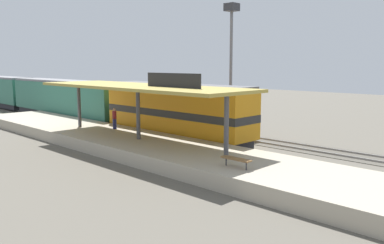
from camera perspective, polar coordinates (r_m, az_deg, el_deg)
The scene contains 11 objects.
ground_plane at distance 32.97m, azimuth 1.44°, elevation -2.46°, with size 120.00×120.00×0.00m, color #5B564C.
track_near at distance 31.55m, azimuth -1.04°, elevation -2.88°, with size 3.20×110.00×0.16m.
track_far at distance 34.88m, azimuth 4.35°, elevation -1.83°, with size 3.20×110.00×0.16m.
platform at distance 28.49m, azimuth -7.65°, elevation -3.32°, with size 6.00×44.00×0.90m, color #A89E89.
station_canopy at distance 27.89m, azimuth -7.69°, elevation 4.90°, with size 5.20×18.00×4.70m.
platform_bench at distance 20.50m, azimuth 6.34°, elevation -5.32°, with size 0.44×1.70×0.50m.
locomotive at distance 31.93m, azimuth -2.38°, elevation 1.57°, with size 2.93×14.43×4.44m.
passenger_carriage_front at distance 46.65m, azimuth -17.74°, elevation 3.19°, with size 2.90×20.00×4.24m.
freight_car at distance 41.42m, azimuth -5.90°, elevation 2.47°, with size 2.80×12.00×3.54m.
light_mast at distance 37.96m, azimuth 5.66°, elevation 11.66°, with size 1.10×1.10×11.70m.
person_waiting at distance 32.95m, azimuth -11.07°, elevation 0.65°, with size 0.34×0.34×1.71m.
Camera 1 is at (-21.73, -22.04, 6.16)m, focal length 37.17 mm.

